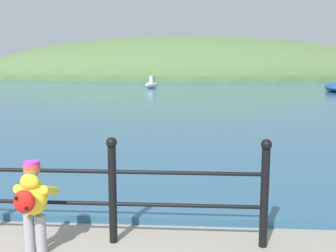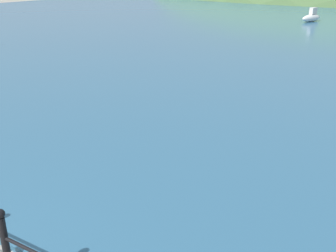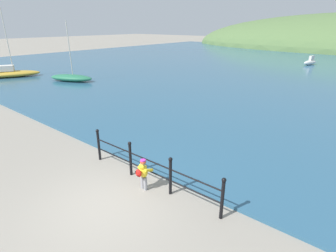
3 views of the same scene
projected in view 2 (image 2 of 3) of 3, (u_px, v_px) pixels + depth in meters
name	position (u px, v px, depth m)	size (l,w,h in m)	color
water	(335.00, 24.00, 29.83)	(80.00, 60.00, 0.10)	#2D5B7A
boat_green_fishing	(311.00, 17.00, 30.77)	(1.30, 2.35, 1.06)	silver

